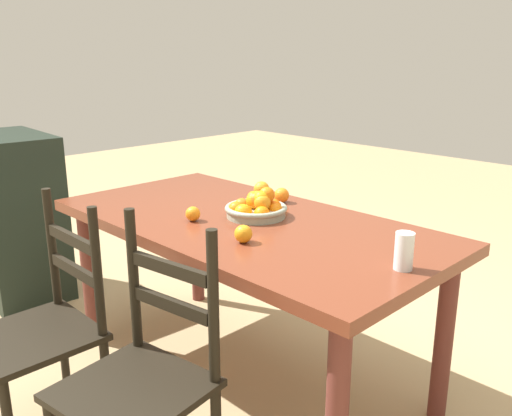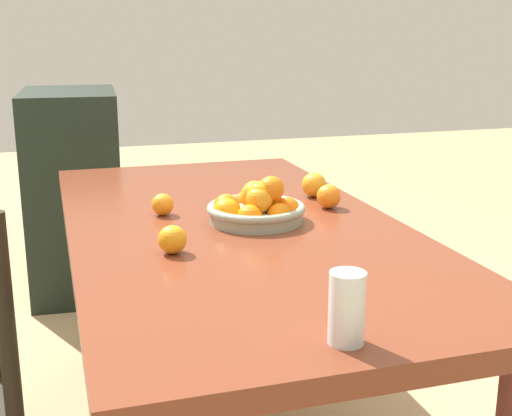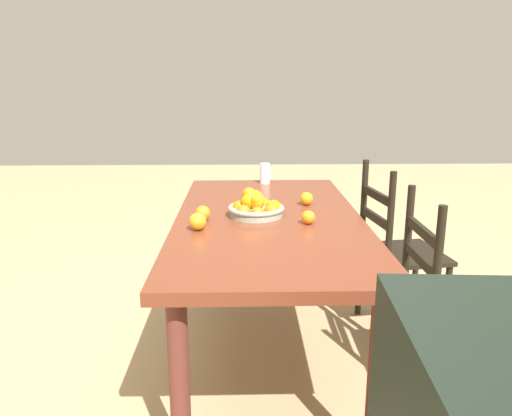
{
  "view_description": "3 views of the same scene",
  "coord_description": "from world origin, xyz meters",
  "px_view_note": "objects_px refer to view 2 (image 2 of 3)",
  "views": [
    {
      "loc": [
        -1.65,
        1.56,
        1.47
      ],
      "look_at": [
        -0.01,
        -0.06,
        0.81
      ],
      "focal_mm": 38.03,
      "sensor_mm": 36.0,
      "label": 1
    },
    {
      "loc": [
        -1.79,
        0.48,
        1.3
      ],
      "look_at": [
        -0.01,
        -0.06,
        0.81
      ],
      "focal_mm": 48.21,
      "sensor_mm": 36.0,
      "label": 2
    },
    {
      "loc": [
        2.36,
        -0.12,
        1.43
      ],
      "look_at": [
        -0.01,
        -0.06,
        0.81
      ],
      "focal_mm": 35.05,
      "sensor_mm": 36.0,
      "label": 3
    }
  ],
  "objects_px": {
    "orange_loose_2": "(163,205)",
    "drinking_glass": "(347,308)",
    "fruit_bowl": "(256,206)",
    "orange_loose_3": "(329,196)",
    "orange_loose_0": "(172,240)",
    "orange_loose_1": "(314,185)",
    "dining_table": "(234,252)",
    "cabinet": "(75,192)"
  },
  "relations": [
    {
      "from": "orange_loose_2",
      "to": "drinking_glass",
      "type": "relative_size",
      "value": 0.5
    },
    {
      "from": "fruit_bowl",
      "to": "orange_loose_0",
      "type": "xyz_separation_m",
      "value": [
        -0.21,
        0.27,
        -0.01
      ]
    },
    {
      "from": "cabinet",
      "to": "drinking_glass",
      "type": "relative_size",
      "value": 7.77
    },
    {
      "from": "cabinet",
      "to": "orange_loose_1",
      "type": "xyz_separation_m",
      "value": [
        -1.46,
        -0.7,
        0.31
      ]
    },
    {
      "from": "cabinet",
      "to": "fruit_bowl",
      "type": "bearing_deg",
      "value": -161.79
    },
    {
      "from": "dining_table",
      "to": "orange_loose_1",
      "type": "relative_size",
      "value": 22.58
    },
    {
      "from": "orange_loose_2",
      "to": "dining_table",
      "type": "bearing_deg",
      "value": -127.5
    },
    {
      "from": "orange_loose_2",
      "to": "orange_loose_3",
      "type": "bearing_deg",
      "value": -97.56
    },
    {
      "from": "orange_loose_1",
      "to": "orange_loose_3",
      "type": "relative_size",
      "value": 1.08
    },
    {
      "from": "cabinet",
      "to": "orange_loose_1",
      "type": "bearing_deg",
      "value": -150.62
    },
    {
      "from": "orange_loose_2",
      "to": "drinking_glass",
      "type": "height_order",
      "value": "drinking_glass"
    },
    {
      "from": "orange_loose_0",
      "to": "drinking_glass",
      "type": "relative_size",
      "value": 0.54
    },
    {
      "from": "cabinet",
      "to": "orange_loose_1",
      "type": "relative_size",
      "value": 12.72
    },
    {
      "from": "dining_table",
      "to": "drinking_glass",
      "type": "xyz_separation_m",
      "value": [
        -0.79,
        0.01,
        0.15
      ]
    },
    {
      "from": "fruit_bowl",
      "to": "drinking_glass",
      "type": "bearing_deg",
      "value": 174.4
    },
    {
      "from": "orange_loose_0",
      "to": "orange_loose_1",
      "type": "xyz_separation_m",
      "value": [
        0.44,
        -0.54,
        0.0
      ]
    },
    {
      "from": "fruit_bowl",
      "to": "orange_loose_0",
      "type": "relative_size",
      "value": 3.98
    },
    {
      "from": "orange_loose_0",
      "to": "orange_loose_1",
      "type": "relative_size",
      "value": 0.88
    },
    {
      "from": "cabinet",
      "to": "fruit_bowl",
      "type": "height_order",
      "value": "cabinet"
    },
    {
      "from": "dining_table",
      "to": "orange_loose_3",
      "type": "relative_size",
      "value": 24.38
    },
    {
      "from": "fruit_bowl",
      "to": "drinking_glass",
      "type": "relative_size",
      "value": 2.15
    },
    {
      "from": "fruit_bowl",
      "to": "orange_loose_2",
      "type": "xyz_separation_m",
      "value": [
        0.15,
        0.24,
        -0.01
      ]
    },
    {
      "from": "orange_loose_2",
      "to": "orange_loose_0",
      "type": "bearing_deg",
      "value": 174.26
    },
    {
      "from": "orange_loose_1",
      "to": "orange_loose_0",
      "type": "bearing_deg",
      "value": 129.07
    },
    {
      "from": "dining_table",
      "to": "orange_loose_3",
      "type": "bearing_deg",
      "value": -77.48
    },
    {
      "from": "dining_table",
      "to": "fruit_bowl",
      "type": "distance_m",
      "value": 0.15
    },
    {
      "from": "cabinet",
      "to": "fruit_bowl",
      "type": "distance_m",
      "value": 1.78
    },
    {
      "from": "dining_table",
      "to": "orange_loose_0",
      "type": "xyz_separation_m",
      "value": [
        -0.22,
        0.21,
        0.12
      ]
    },
    {
      "from": "dining_table",
      "to": "orange_loose_1",
      "type": "distance_m",
      "value": 0.41
    },
    {
      "from": "orange_loose_1",
      "to": "drinking_glass",
      "type": "height_order",
      "value": "drinking_glass"
    },
    {
      "from": "orange_loose_0",
      "to": "orange_loose_1",
      "type": "distance_m",
      "value": 0.7
    },
    {
      "from": "dining_table",
      "to": "orange_loose_0",
      "type": "height_order",
      "value": "orange_loose_0"
    },
    {
      "from": "drinking_glass",
      "to": "orange_loose_3",
      "type": "bearing_deg",
      "value": -20.99
    },
    {
      "from": "fruit_bowl",
      "to": "orange_loose_1",
      "type": "xyz_separation_m",
      "value": [
        0.23,
        -0.27,
        -0.01
      ]
    },
    {
      "from": "orange_loose_0",
      "to": "orange_loose_3",
      "type": "xyz_separation_m",
      "value": [
        0.29,
        -0.53,
        0.0
      ]
    },
    {
      "from": "orange_loose_1",
      "to": "orange_loose_3",
      "type": "bearing_deg",
      "value": 175.88
    },
    {
      "from": "cabinet",
      "to": "orange_loose_3",
      "type": "xyz_separation_m",
      "value": [
        -1.61,
        -0.69,
        0.3
      ]
    },
    {
      "from": "cabinet",
      "to": "orange_loose_0",
      "type": "relative_size",
      "value": 14.39
    },
    {
      "from": "orange_loose_1",
      "to": "orange_loose_2",
      "type": "xyz_separation_m",
      "value": [
        -0.08,
        0.5,
        -0.01
      ]
    },
    {
      "from": "fruit_bowl",
      "to": "drinking_glass",
      "type": "distance_m",
      "value": 0.78
    },
    {
      "from": "dining_table",
      "to": "orange_loose_0",
      "type": "distance_m",
      "value": 0.33
    },
    {
      "from": "orange_loose_3",
      "to": "drinking_glass",
      "type": "height_order",
      "value": "drinking_glass"
    }
  ]
}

